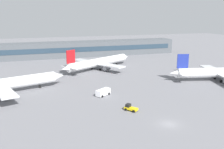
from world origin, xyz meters
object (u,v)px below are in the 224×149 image
(airplane_mid, at_px, (2,85))
(baggage_tug_yellow, at_px, (130,108))
(airplane_far, at_px, (99,62))
(service_van_white, at_px, (103,92))
(airplane_near, at_px, (224,73))

(airplane_mid, distance_m, baggage_tug_yellow, 42.67)
(airplane_far, xyz_separation_m, service_van_white, (-9.48, -38.83, -2.15))
(airplane_near, distance_m, airplane_mid, 80.42)
(airplane_mid, xyz_separation_m, airplane_far, (39.84, 27.43, 0.02))
(airplane_far, bearing_deg, service_van_white, -103.72)
(airplane_near, relative_size, service_van_white, 7.81)
(airplane_mid, relative_size, baggage_tug_yellow, 11.15)
(baggage_tug_yellow, bearing_deg, airplane_far, 83.38)
(airplane_far, bearing_deg, baggage_tug_yellow, -96.62)
(airplane_far, height_order, baggage_tug_yellow, airplane_far)
(airplane_near, distance_m, airplane_far, 53.78)
(airplane_near, xyz_separation_m, service_van_white, (-49.63, -3.05, -2.12))
(airplane_mid, distance_m, airplane_far, 48.37)
(airplane_far, xyz_separation_m, baggage_tug_yellow, (-6.22, -53.59, -2.47))
(airplane_mid, relative_size, service_van_white, 7.74)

